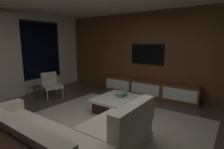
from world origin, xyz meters
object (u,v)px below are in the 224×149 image
at_px(book_stack_on_coffee_table, 121,94).
at_px(mounted_tv, 147,54).
at_px(accent_chair_near_window, 51,84).
at_px(side_stool, 37,89).
at_px(sectional_couch, 56,139).
at_px(media_console, 149,89).
at_px(coffee_table, 120,105).

height_order(book_stack_on_coffee_table, mounted_tv, mounted_tv).
xyz_separation_m(accent_chair_near_window, side_stool, (-0.52, -0.04, -0.06)).
distance_m(book_stack_on_coffee_table, accent_chair_near_window, 2.45).
height_order(sectional_couch, book_stack_on_coffee_table, sectional_couch).
bearing_deg(book_stack_on_coffee_table, mounted_tv, 2.41).
xyz_separation_m(sectional_couch, mounted_tv, (3.84, 0.31, 1.06)).
distance_m(side_stool, media_console, 3.45).
xyz_separation_m(media_console, mounted_tv, (0.18, 0.20, 1.10)).
distance_m(media_console, mounted_tv, 1.13).
bearing_deg(accent_chair_near_window, book_stack_on_coffee_table, -81.17).
height_order(accent_chair_near_window, media_console, accent_chair_near_window).
bearing_deg(media_console, accent_chair_near_window, 126.00).
relative_size(sectional_couch, book_stack_on_coffee_table, 8.23).
height_order(coffee_table, mounted_tv, mounted_tv).
xyz_separation_m(book_stack_on_coffee_table, mounted_tv, (1.66, 0.07, 0.93)).
bearing_deg(sectional_couch, media_console, 1.68).
xyz_separation_m(side_stool, mounted_tv, (2.55, -2.31, 0.98)).
bearing_deg(coffee_table, side_stool, 107.24).
xyz_separation_m(sectional_couch, media_console, (3.66, 0.11, -0.04)).
bearing_deg(sectional_couch, accent_chair_near_window, 55.72).
bearing_deg(book_stack_on_coffee_table, coffee_table, -154.86).
bearing_deg(book_stack_on_coffee_table, side_stool, 110.61).
height_order(sectional_couch, accent_chair_near_window, sectional_couch).
distance_m(coffee_table, side_stool, 2.57).
bearing_deg(book_stack_on_coffee_table, sectional_couch, -173.83).
height_order(sectional_couch, coffee_table, sectional_couch).
bearing_deg(sectional_couch, coffee_table, 4.80).
xyz_separation_m(coffee_table, media_console, (1.61, -0.06, 0.06)).
bearing_deg(accent_chair_near_window, sectional_couch, -124.28).
height_order(coffee_table, media_console, media_console).
distance_m(sectional_couch, mounted_tv, 4.00).
bearing_deg(media_console, sectional_couch, -178.32).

